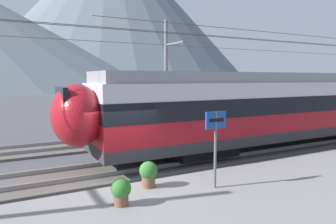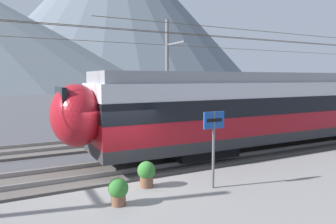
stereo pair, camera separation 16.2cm
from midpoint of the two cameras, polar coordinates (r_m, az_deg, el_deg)
The scene contains 10 objects.
ground_plane at distance 10.91m, azimuth -7.48°, elevation -13.12°, with size 400.00×400.00×0.00m, color #4C4C51.
track_near at distance 12.35m, azimuth -10.07°, elevation -10.51°, with size 120.00×3.00×0.28m.
track_far at distance 17.17m, azimuth -15.17°, elevation -5.90°, with size 120.00×3.00×0.28m.
train_near_platform at distance 18.28m, azimuth 24.26°, elevation 1.33°, with size 25.63×2.86×4.27m.
train_far_track at distance 29.07m, azimuth 28.25°, elevation 2.74°, with size 27.65×3.00×4.27m.
catenary_mast_far_side at distance 20.73m, azimuth 0.30°, elevation 7.02°, with size 48.79×2.40×7.38m.
platform_sign at distance 9.31m, azimuth 8.81°, elevation -3.68°, with size 0.70×0.08×2.29m.
potted_plant_platform_edge at distance 9.59m, azimuth -3.45°, elevation -10.91°, with size 0.55×0.55×0.78m.
potted_plant_by_shelter at distance 8.38m, azimuth -8.47°, elevation -13.84°, with size 0.53×0.53×0.71m.
mountain_central_peak at distance 209.74m, azimuth -9.45°, elevation 18.08°, with size 169.96×169.96×94.33m, color slate.
Camera 2 is at (-3.37, -9.74, 3.59)m, focal length 33.51 mm.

